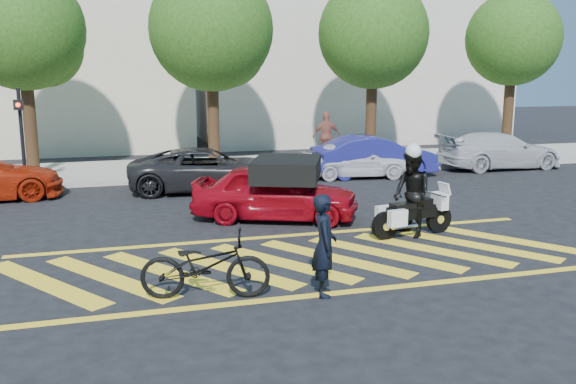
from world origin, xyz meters
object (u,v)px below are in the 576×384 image
object	(u,v)px
officer_bike	(324,245)
parked_far_right	(499,151)
bicycle	(205,265)
police_motorcycle	(412,214)
officer_moto	(412,194)
parked_mid_left	(207,170)
parked_right	(374,156)
red_convertible	(275,192)
parked_mid_right	(354,159)

from	to	relation	value
officer_bike	parked_far_right	distance (m)	15.66
bicycle	police_motorcycle	bearing A→B (deg)	-50.26
bicycle	officer_moto	distance (m)	5.75
officer_bike	parked_mid_left	world-z (taller)	officer_bike
parked_right	officer_moto	bearing A→B (deg)	164.79
red_convertible	parked_mid_right	distance (m)	6.83
bicycle	red_convertible	distance (m)	5.59
police_motorcycle	red_convertible	world-z (taller)	red_convertible
red_convertible	parked_right	xyz separation A→B (m)	(5.11, 5.39, 0.02)
parked_mid_left	parked_right	bearing A→B (deg)	-72.70
officer_moto	parked_mid_left	bearing A→B (deg)	-160.27
officer_bike	red_convertible	world-z (taller)	officer_bike
officer_bike	red_convertible	distance (m)	5.43
parked_mid_left	parked_mid_right	xyz separation A→B (m)	(5.40, 1.00, -0.03)
police_motorcycle	parked_mid_right	size ratio (longest dim) A/B	0.56
officer_moto	parked_far_right	world-z (taller)	officer_moto
officer_bike	police_motorcycle	world-z (taller)	officer_bike
officer_moto	red_convertible	xyz separation A→B (m)	(-2.59, 2.39, -0.27)
police_motorcycle	parked_right	size ratio (longest dim) A/B	0.48
bicycle	parked_right	xyz separation A→B (m)	(7.63, 10.39, 0.17)
officer_moto	parked_mid_right	bearing A→B (deg)	158.29
red_convertible	parked_mid_right	world-z (taller)	red_convertible
officer_bike	bicycle	distance (m)	2.01
parked_mid_right	parked_right	xyz separation A→B (m)	(0.80, 0.10, 0.08)
officer_bike	officer_moto	xyz separation A→B (m)	(3.16, 3.01, 0.12)
officer_moto	parked_right	bearing A→B (deg)	152.95
officer_bike	parked_right	xyz separation A→B (m)	(5.68, 10.79, -0.14)
bicycle	parked_mid_right	world-z (taller)	parked_mid_right
parked_mid_right	parked_far_right	size ratio (longest dim) A/B	0.79
red_convertible	parked_right	bearing A→B (deg)	-21.24
parked_mid_left	police_motorcycle	bearing A→B (deg)	-143.79
parked_mid_left	officer_bike	bearing A→B (deg)	-169.62
parked_mid_left	parked_right	world-z (taller)	parked_right
bicycle	parked_mid_right	xyz separation A→B (m)	(6.83, 10.29, 0.09)
officer_moto	red_convertible	size ratio (longest dim) A/B	0.47
parked_mid_left	parked_far_right	bearing A→B (deg)	-75.93
officer_bike	parked_mid_right	xyz separation A→B (m)	(4.88, 10.69, -0.22)
officer_moto	police_motorcycle	bearing A→B (deg)	60.64
bicycle	parked_far_right	xyz separation A→B (m)	(13.03, 10.67, 0.14)
parked_mid_left	red_convertible	bearing A→B (deg)	-158.44
bicycle	parked_mid_left	bearing A→B (deg)	4.08
parked_right	parked_mid_right	bearing A→B (deg)	99.54
police_motorcycle	officer_moto	world-z (taller)	officer_moto
parked_mid_left	parked_mid_right	world-z (taller)	parked_mid_left
officer_moto	parked_right	distance (m)	8.18
parked_mid_left	parked_right	xyz separation A→B (m)	(6.20, 1.09, 0.05)
officer_bike	parked_far_right	xyz separation A→B (m)	(11.08, 11.07, -0.17)
red_convertible	parked_mid_right	size ratio (longest dim) A/B	1.09
police_motorcycle	parked_right	xyz separation A→B (m)	(2.50, 7.78, 0.22)
red_convertible	parked_far_right	distance (m)	11.94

